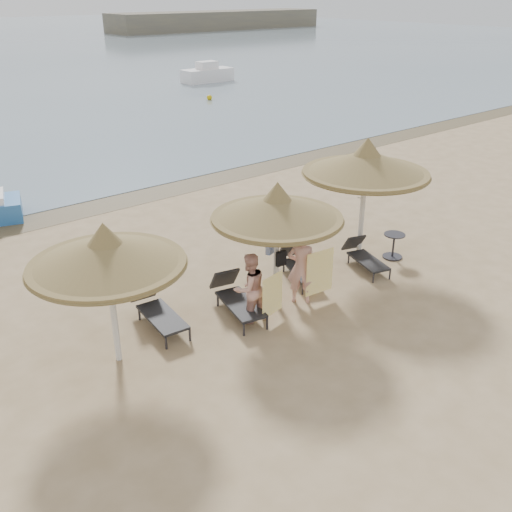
{
  "coord_description": "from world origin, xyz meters",
  "views": [
    {
      "loc": [
        -7.93,
        -7.97,
        6.64
      ],
      "look_at": [
        -0.5,
        1.2,
        1.07
      ],
      "focal_mm": 40.0,
      "sensor_mm": 36.0,
      "label": 1
    }
  ],
  "objects_px": {
    "lounger_far_left": "(157,309)",
    "lounger_far_right": "(364,256)",
    "palapa_right": "(366,163)",
    "side_table": "(393,246)",
    "person_right": "(301,261)",
    "lounger_near_right": "(298,264)",
    "lounger_near_left": "(236,297)",
    "person_left": "(250,283)",
    "palapa_left": "(106,253)",
    "palapa_center": "(277,208)"
  },
  "relations": [
    {
      "from": "palapa_center",
      "to": "person_right",
      "type": "height_order",
      "value": "palapa_center"
    },
    {
      "from": "lounger_far_left",
      "to": "lounger_near_left",
      "type": "height_order",
      "value": "lounger_near_left"
    },
    {
      "from": "palapa_left",
      "to": "palapa_center",
      "type": "height_order",
      "value": "palapa_center"
    },
    {
      "from": "person_left",
      "to": "palapa_center",
      "type": "bearing_deg",
      "value": -162.27
    },
    {
      "from": "palapa_right",
      "to": "lounger_near_left",
      "type": "distance_m",
      "value": 4.92
    },
    {
      "from": "palapa_center",
      "to": "person_right",
      "type": "distance_m",
      "value": 1.41
    },
    {
      "from": "palapa_right",
      "to": "side_table",
      "type": "bearing_deg",
      "value": -44.97
    },
    {
      "from": "palapa_left",
      "to": "lounger_near_left",
      "type": "relative_size",
      "value": 1.52
    },
    {
      "from": "palapa_center",
      "to": "lounger_near_left",
      "type": "distance_m",
      "value": 2.2
    },
    {
      "from": "palapa_right",
      "to": "lounger_far_left",
      "type": "height_order",
      "value": "palapa_right"
    },
    {
      "from": "lounger_near_left",
      "to": "palapa_left",
      "type": "bearing_deg",
      "value": -167.22
    },
    {
      "from": "lounger_far_left",
      "to": "person_left",
      "type": "height_order",
      "value": "person_left"
    },
    {
      "from": "lounger_near_right",
      "to": "lounger_near_left",
      "type": "bearing_deg",
      "value": -149.44
    },
    {
      "from": "palapa_left",
      "to": "person_left",
      "type": "xyz_separation_m",
      "value": [
        2.92,
        -0.48,
        -1.38
      ]
    },
    {
      "from": "palapa_left",
      "to": "lounger_near_right",
      "type": "relative_size",
      "value": 1.63
    },
    {
      "from": "person_left",
      "to": "person_right",
      "type": "distance_m",
      "value": 1.44
    },
    {
      "from": "lounger_near_right",
      "to": "side_table",
      "type": "relative_size",
      "value": 2.62
    },
    {
      "from": "side_table",
      "to": "person_left",
      "type": "xyz_separation_m",
      "value": [
        -5.02,
        -0.09,
        0.6
      ]
    },
    {
      "from": "palapa_left",
      "to": "side_table",
      "type": "height_order",
      "value": "palapa_left"
    },
    {
      "from": "palapa_left",
      "to": "side_table",
      "type": "relative_size",
      "value": 4.27
    },
    {
      "from": "lounger_far_left",
      "to": "lounger_near_right",
      "type": "relative_size",
      "value": 1.03
    },
    {
      "from": "side_table",
      "to": "palapa_right",
      "type": "bearing_deg",
      "value": 135.03
    },
    {
      "from": "person_right",
      "to": "palapa_right",
      "type": "bearing_deg",
      "value": -120.56
    },
    {
      "from": "person_left",
      "to": "side_table",
      "type": "bearing_deg",
      "value": -176.18
    },
    {
      "from": "palapa_left",
      "to": "person_left",
      "type": "distance_m",
      "value": 3.26
    },
    {
      "from": "palapa_left",
      "to": "lounger_far_left",
      "type": "bearing_deg",
      "value": 27.24
    },
    {
      "from": "palapa_left",
      "to": "palapa_right",
      "type": "bearing_deg",
      "value": 2.0
    },
    {
      "from": "palapa_left",
      "to": "palapa_right",
      "type": "xyz_separation_m",
      "value": [
        7.3,
        0.25,
        0.29
      ]
    },
    {
      "from": "lounger_far_left",
      "to": "lounger_far_right",
      "type": "height_order",
      "value": "lounger_far_left"
    },
    {
      "from": "palapa_left",
      "to": "lounger_near_left",
      "type": "xyz_separation_m",
      "value": [
        2.91,
        0.02,
        -1.94
      ]
    },
    {
      "from": "lounger_near_right",
      "to": "side_table",
      "type": "xyz_separation_m",
      "value": [
        2.76,
        -0.79,
        -0.02
      ]
    },
    {
      "from": "side_table",
      "to": "palapa_center",
      "type": "bearing_deg",
      "value": 177.57
    },
    {
      "from": "person_left",
      "to": "person_right",
      "type": "bearing_deg",
      "value": 179.47
    },
    {
      "from": "lounger_far_left",
      "to": "lounger_far_right",
      "type": "xyz_separation_m",
      "value": [
        5.61,
        -0.93,
        -0.04
      ]
    },
    {
      "from": "lounger_far_right",
      "to": "lounger_far_left",
      "type": "bearing_deg",
      "value": -172.36
    },
    {
      "from": "palapa_left",
      "to": "lounger_near_left",
      "type": "bearing_deg",
      "value": 0.42
    },
    {
      "from": "palapa_center",
      "to": "person_right",
      "type": "xyz_separation_m",
      "value": [
        0.46,
        -0.34,
        -1.29
      ]
    },
    {
      "from": "palapa_left",
      "to": "lounger_far_right",
      "type": "xyz_separation_m",
      "value": [
        6.88,
        -0.27,
        -1.99
      ]
    },
    {
      "from": "side_table",
      "to": "person_right",
      "type": "xyz_separation_m",
      "value": [
        -3.59,
        -0.17,
        0.71
      ]
    },
    {
      "from": "lounger_near_left",
      "to": "person_left",
      "type": "xyz_separation_m",
      "value": [
        0.0,
        -0.5,
        0.56
      ]
    },
    {
      "from": "palapa_right",
      "to": "lounger_far_left",
      "type": "xyz_separation_m",
      "value": [
        -6.03,
        0.4,
        -2.24
      ]
    },
    {
      "from": "lounger_far_right",
      "to": "palapa_left",
      "type": "bearing_deg",
      "value": -165.27
    },
    {
      "from": "palapa_left",
      "to": "palapa_center",
      "type": "relative_size",
      "value": 1.0
    },
    {
      "from": "side_table",
      "to": "person_left",
      "type": "height_order",
      "value": "person_left"
    },
    {
      "from": "lounger_far_right",
      "to": "person_left",
      "type": "xyz_separation_m",
      "value": [
        -3.96,
        -0.2,
        0.61
      ]
    },
    {
      "from": "palapa_right",
      "to": "person_right",
      "type": "xyz_separation_m",
      "value": [
        -2.94,
        -0.82,
        -1.57
      ]
    },
    {
      "from": "palapa_center",
      "to": "person_right",
      "type": "bearing_deg",
      "value": -37.01
    },
    {
      "from": "lounger_near_left",
      "to": "person_left",
      "type": "height_order",
      "value": "person_left"
    },
    {
      "from": "palapa_left",
      "to": "palapa_right",
      "type": "distance_m",
      "value": 7.31
    },
    {
      "from": "lounger_far_right",
      "to": "person_left",
      "type": "relative_size",
      "value": 0.91
    }
  ]
}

